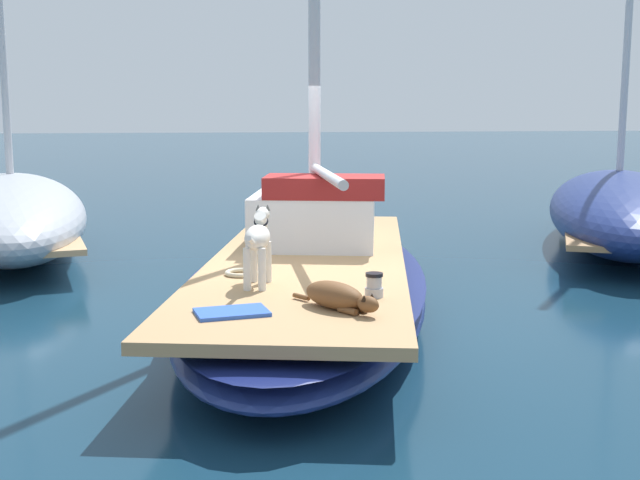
{
  "coord_description": "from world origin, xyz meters",
  "views": [
    {
      "loc": [
        -0.98,
        -8.69,
        2.29
      ],
      "look_at": [
        0.0,
        -1.0,
        1.01
      ],
      "focal_mm": 46.27,
      "sensor_mm": 36.0,
      "label": 1
    }
  ],
  "objects_px": {
    "deck_winch": "(374,286)",
    "moored_boat_starboard_side": "(621,209)",
    "dog_white": "(258,239)",
    "coiled_rope": "(242,273)",
    "dog_brown": "(337,296)",
    "moored_boat_port_side": "(12,212)",
    "sailboat_main": "(308,286)",
    "deck_towel": "(232,312)"
  },
  "relations": [
    {
      "from": "coiled_rope",
      "to": "deck_towel",
      "type": "bearing_deg",
      "value": -94.81
    },
    {
      "from": "deck_towel",
      "to": "moored_boat_port_side",
      "type": "xyz_separation_m",
      "value": [
        -3.28,
        6.97,
        -0.06
      ]
    },
    {
      "from": "dog_brown",
      "to": "coiled_rope",
      "type": "bearing_deg",
      "value": 116.53
    },
    {
      "from": "coiled_rope",
      "to": "deck_towel",
      "type": "xyz_separation_m",
      "value": [
        -0.13,
        -1.49,
        -0.01
      ]
    },
    {
      "from": "dog_brown",
      "to": "moored_boat_port_side",
      "type": "height_order",
      "value": "moored_boat_port_side"
    },
    {
      "from": "dog_brown",
      "to": "coiled_rope",
      "type": "xyz_separation_m",
      "value": [
        -0.72,
        1.44,
        -0.08
      ]
    },
    {
      "from": "moored_boat_port_side",
      "to": "dog_white",
      "type": "bearing_deg",
      "value": -59.14
    },
    {
      "from": "dog_white",
      "to": "moored_boat_starboard_side",
      "type": "height_order",
      "value": "moored_boat_starboard_side"
    },
    {
      "from": "coiled_rope",
      "to": "deck_towel",
      "type": "relative_size",
      "value": 0.58
    },
    {
      "from": "dog_white",
      "to": "moored_boat_starboard_side",
      "type": "bearing_deg",
      "value": 39.9
    },
    {
      "from": "sailboat_main",
      "to": "dog_white",
      "type": "relative_size",
      "value": 8.13
    },
    {
      "from": "moored_boat_port_side",
      "to": "sailboat_main",
      "type": "bearing_deg",
      "value": -48.01
    },
    {
      "from": "dog_white",
      "to": "deck_towel",
      "type": "relative_size",
      "value": 1.67
    },
    {
      "from": "moored_boat_port_side",
      "to": "coiled_rope",
      "type": "bearing_deg",
      "value": -58.14
    },
    {
      "from": "moored_boat_starboard_side",
      "to": "moored_boat_port_side",
      "type": "relative_size",
      "value": 1.0
    },
    {
      "from": "dog_white",
      "to": "deck_winch",
      "type": "bearing_deg",
      "value": -32.44
    },
    {
      "from": "dog_white",
      "to": "deck_winch",
      "type": "distance_m",
      "value": 1.18
    },
    {
      "from": "deck_winch",
      "to": "deck_towel",
      "type": "distance_m",
      "value": 1.3
    },
    {
      "from": "dog_white",
      "to": "deck_winch",
      "type": "height_order",
      "value": "dog_white"
    },
    {
      "from": "moored_boat_starboard_side",
      "to": "deck_winch",
      "type": "bearing_deg",
      "value": -132.08
    },
    {
      "from": "deck_winch",
      "to": "deck_towel",
      "type": "bearing_deg",
      "value": -160.5
    },
    {
      "from": "sailboat_main",
      "to": "dog_brown",
      "type": "bearing_deg",
      "value": -90.63
    },
    {
      "from": "dog_white",
      "to": "dog_brown",
      "type": "bearing_deg",
      "value": -59.59
    },
    {
      "from": "coiled_rope",
      "to": "deck_towel",
      "type": "height_order",
      "value": "coiled_rope"
    },
    {
      "from": "sailboat_main",
      "to": "dog_white",
      "type": "xyz_separation_m",
      "value": [
        -0.61,
        -1.32,
        0.75
      ]
    },
    {
      "from": "deck_winch",
      "to": "deck_towel",
      "type": "relative_size",
      "value": 0.38
    },
    {
      "from": "sailboat_main",
      "to": "dog_white",
      "type": "distance_m",
      "value": 1.63
    },
    {
      "from": "deck_winch",
      "to": "moored_boat_starboard_side",
      "type": "distance_m",
      "value": 7.72
    },
    {
      "from": "sailboat_main",
      "to": "moored_boat_starboard_side",
      "type": "height_order",
      "value": "moored_boat_starboard_side"
    },
    {
      "from": "sailboat_main",
      "to": "coiled_rope",
      "type": "xyz_separation_m",
      "value": [
        -0.75,
        -0.86,
        0.35
      ]
    },
    {
      "from": "coiled_rope",
      "to": "deck_towel",
      "type": "distance_m",
      "value": 1.5
    },
    {
      "from": "sailboat_main",
      "to": "moored_boat_port_side",
      "type": "height_order",
      "value": "moored_boat_port_side"
    },
    {
      "from": "moored_boat_starboard_side",
      "to": "dog_brown",
      "type": "bearing_deg",
      "value": -132.23
    },
    {
      "from": "dog_white",
      "to": "moored_boat_starboard_side",
      "type": "relative_size",
      "value": 0.11
    },
    {
      "from": "coiled_rope",
      "to": "moored_boat_port_side",
      "type": "relative_size",
      "value": 0.04
    },
    {
      "from": "sailboat_main",
      "to": "deck_winch",
      "type": "bearing_deg",
      "value": -79.76
    },
    {
      "from": "deck_towel",
      "to": "sailboat_main",
      "type": "bearing_deg",
      "value": 69.7
    },
    {
      "from": "sailboat_main",
      "to": "moored_boat_starboard_side",
      "type": "xyz_separation_m",
      "value": [
        5.52,
        3.8,
        0.29
      ]
    },
    {
      "from": "coiled_rope",
      "to": "dog_white",
      "type": "bearing_deg",
      "value": -72.83
    },
    {
      "from": "deck_winch",
      "to": "sailboat_main",
      "type": "bearing_deg",
      "value": 100.24
    },
    {
      "from": "dog_brown",
      "to": "deck_winch",
      "type": "relative_size",
      "value": 3.87
    },
    {
      "from": "deck_winch",
      "to": "moored_boat_port_side",
      "type": "relative_size",
      "value": 0.03
    }
  ]
}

